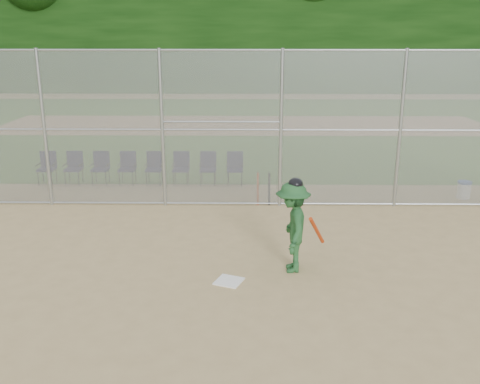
{
  "coord_description": "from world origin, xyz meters",
  "views": [
    {
      "loc": [
        0.14,
        -8.37,
        4.31
      ],
      "look_at": [
        0.0,
        2.5,
        1.1
      ],
      "focal_mm": 40.0,
      "sensor_mm": 36.0,
      "label": 1
    }
  ],
  "objects_px": {
    "home_plate": "(229,281)",
    "chair_0": "(46,168)",
    "water_cooler": "(464,190)",
    "batter_at_plate": "(292,226)"
  },
  "relations": [
    {
      "from": "home_plate",
      "to": "water_cooler",
      "type": "distance_m",
      "value": 8.17
    },
    {
      "from": "home_plate",
      "to": "batter_at_plate",
      "type": "xyz_separation_m",
      "value": [
        1.17,
        0.53,
        0.87
      ]
    },
    {
      "from": "home_plate",
      "to": "chair_0",
      "type": "relative_size",
      "value": 0.48
    },
    {
      "from": "home_plate",
      "to": "water_cooler",
      "type": "bearing_deg",
      "value": 39.99
    },
    {
      "from": "batter_at_plate",
      "to": "chair_0",
      "type": "relative_size",
      "value": 1.89
    },
    {
      "from": "home_plate",
      "to": "water_cooler",
      "type": "xyz_separation_m",
      "value": [
        6.26,
        5.25,
        0.23
      ]
    },
    {
      "from": "batter_at_plate",
      "to": "water_cooler",
      "type": "relative_size",
      "value": 3.83
    },
    {
      "from": "home_plate",
      "to": "chair_0",
      "type": "distance_m",
      "value": 8.67
    },
    {
      "from": "home_plate",
      "to": "batter_at_plate",
      "type": "height_order",
      "value": "batter_at_plate"
    },
    {
      "from": "home_plate",
      "to": "chair_0",
      "type": "xyz_separation_m",
      "value": [
        -5.66,
        6.56,
        0.47
      ]
    }
  ]
}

